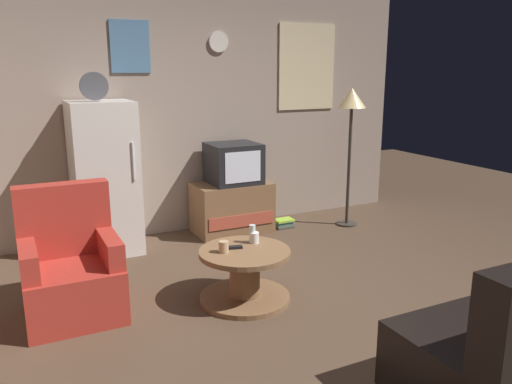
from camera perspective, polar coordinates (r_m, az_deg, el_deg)
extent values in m
plane|color=#4C3828|center=(3.99, 6.34, -13.28)|extent=(12.00, 12.00, 0.00)
cube|color=gray|center=(5.78, -6.65, 9.56)|extent=(5.20, 0.10, 2.79)
cube|color=beige|center=(6.32, 5.71, 13.72)|extent=(0.76, 0.02, 1.00)
cube|color=teal|center=(5.51, -13.89, 15.50)|extent=(0.40, 0.02, 0.52)
cylinder|color=silver|center=(5.81, -4.22, 16.38)|extent=(0.22, 0.03, 0.22)
cube|color=silver|center=(5.23, -16.55, 1.49)|extent=(0.60, 0.60, 1.50)
cylinder|color=silver|center=(4.94, -13.57, 3.35)|extent=(0.02, 0.02, 0.36)
cylinder|color=#4C4C51|center=(5.04, -17.65, 11.20)|extent=(0.26, 0.04, 0.26)
cube|color=brown|center=(5.73, -2.71, -1.74)|extent=(0.84, 0.52, 0.56)
cube|color=#AD4733|center=(5.52, -1.59, -3.24)|extent=(0.76, 0.01, 0.14)
cube|color=black|center=(5.63, -2.54, 3.23)|extent=(0.54, 0.50, 0.44)
cube|color=silver|center=(5.40, -1.46, 2.80)|extent=(0.41, 0.01, 0.33)
cylinder|color=#332D28|center=(6.15, 10.07, -3.50)|extent=(0.24, 0.24, 0.02)
cylinder|color=#332D28|center=(5.99, 10.34, 2.83)|extent=(0.04, 0.04, 1.40)
cone|color=#F2D18C|center=(5.89, 10.67, 10.30)|extent=(0.32, 0.32, 0.22)
cylinder|color=brown|center=(4.16, -1.25, -11.68)|extent=(0.72, 0.72, 0.04)
cylinder|color=brown|center=(4.08, -1.26, -9.27)|extent=(0.24, 0.24, 0.38)
cylinder|color=brown|center=(4.01, -1.28, -6.77)|extent=(0.72, 0.72, 0.04)
cylinder|color=silver|center=(4.14, -0.42, -4.70)|extent=(0.05, 0.05, 0.15)
cylinder|color=silver|center=(4.15, -0.20, -5.12)|extent=(0.08, 0.08, 0.09)
cylinder|color=tan|center=(3.95, -3.64, -6.14)|extent=(0.08, 0.08, 0.09)
cube|color=black|center=(4.03, -2.61, -6.20)|extent=(0.16, 0.08, 0.02)
cube|color=#A52D23|center=(4.07, -19.74, -10.33)|extent=(0.68, 0.68, 0.40)
cube|color=#A52D23|center=(4.16, -20.71, -2.88)|extent=(0.68, 0.16, 0.56)
cube|color=#A52D23|center=(3.95, -24.14, -6.80)|extent=(0.12, 0.60, 0.20)
cube|color=#A52D23|center=(4.00, -16.09, -5.88)|extent=(0.12, 0.60, 0.20)
cube|color=#47413A|center=(5.94, 3.11, -3.89)|extent=(0.21, 0.15, 0.03)
cube|color=#4C6F57|center=(5.93, 3.12, -3.64)|extent=(0.21, 0.13, 0.03)
cube|color=#487DB9|center=(5.92, 3.12, -3.39)|extent=(0.18, 0.12, 0.03)
cube|color=#96CA38|center=(5.92, 3.12, -3.15)|extent=(0.22, 0.15, 0.03)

